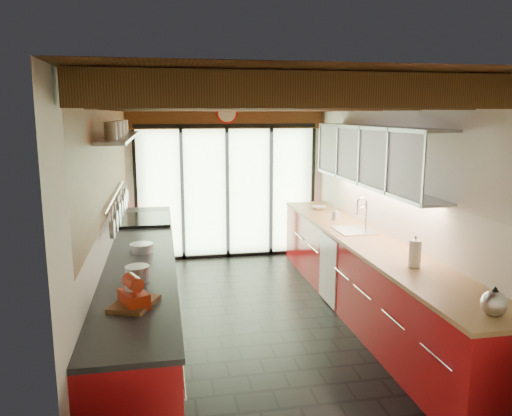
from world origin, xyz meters
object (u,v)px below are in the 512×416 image
kettle (494,302)px  paper_towel (415,254)px  soap_bottle (336,213)px  bowl (319,208)px  stand_mixer (134,294)px

kettle → paper_towel: paper_towel is taller
kettle → soap_bottle: (0.00, 3.32, -0.01)m
paper_towel → bowl: size_ratio=1.43×
kettle → stand_mixer: bearing=165.7°
paper_towel → soap_bottle: size_ratio=1.77×
stand_mixer → paper_towel: 2.59m
soap_bottle → stand_mixer: bearing=-133.6°
paper_towel → bowl: bearing=90.0°
stand_mixer → bowl: size_ratio=1.48×
stand_mixer → kettle: bearing=-14.3°
kettle → paper_towel: 1.15m
soap_bottle → bowl: size_ratio=0.81×
bowl → stand_mixer: bearing=-126.6°
stand_mixer → kettle: (2.54, -0.65, -0.00)m
paper_towel → bowl: 2.92m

